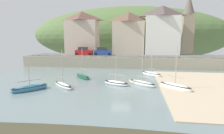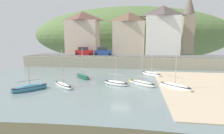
% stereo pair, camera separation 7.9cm
% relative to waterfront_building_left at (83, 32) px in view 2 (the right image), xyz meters
% --- Properties ---
extents(ground, '(48.00, 41.00, 0.61)m').
position_rel_waterfront_building_left_xyz_m(ground, '(14.10, -34.76, -7.82)').
color(ground, gray).
extents(quay_seawall, '(48.00, 9.40, 2.40)m').
position_rel_waterfront_building_left_xyz_m(quay_seawall, '(12.70, -7.70, -6.63)').
color(quay_seawall, '#9D967E').
rests_on(quay_seawall, ground).
extents(hillside_backdrop, '(80.00, 44.00, 22.13)m').
position_rel_waterfront_building_left_xyz_m(hillside_backdrop, '(10.84, 30.00, -0.24)').
color(hillside_backdrop, '#56723E').
rests_on(hillside_backdrop, ground).
extents(waterfront_building_left, '(8.51, 5.46, 10.99)m').
position_rel_waterfront_building_left_xyz_m(waterfront_building_left, '(0.00, 0.00, 0.00)').
color(waterfront_building_left, beige).
rests_on(waterfront_building_left, ground).
extents(waterfront_building_centre, '(8.25, 4.33, 10.61)m').
position_rel_waterfront_building_left_xyz_m(waterfront_building_centre, '(12.23, 0.00, -0.18)').
color(waterfront_building_centre, beige).
rests_on(waterfront_building_centre, ground).
extents(waterfront_building_right, '(8.52, 5.12, 12.00)m').
position_rel_waterfront_building_left_xyz_m(waterfront_building_right, '(20.60, 0.00, 0.51)').
color(waterfront_building_right, white).
rests_on(waterfront_building_right, ground).
extents(church_with_spire, '(3.00, 3.00, 15.27)m').
position_rel_waterfront_building_left_xyz_m(church_with_spire, '(27.68, 4.00, 2.29)').
color(church_with_spire, gray).
rests_on(church_with_spire, ground).
extents(sailboat_white_hull, '(4.09, 3.57, 5.39)m').
position_rel_waterfront_building_left_xyz_m(sailboat_white_hull, '(15.35, -22.84, -7.71)').
color(sailboat_white_hull, white).
rests_on(sailboat_white_hull, ground).
extents(sailboat_tall_mast, '(3.62, 3.43, 4.04)m').
position_rel_waterfront_building_left_xyz_m(sailboat_tall_mast, '(17.12, -16.13, -7.69)').
color(sailboat_tall_mast, white).
rests_on(sailboat_tall_mast, ground).
extents(sailboat_nearest_shore, '(3.42, 3.52, 5.00)m').
position_rel_waterfront_building_left_xyz_m(sailboat_nearest_shore, '(5.86, -19.62, -7.71)').
color(sailboat_nearest_shore, '#185A3C').
rests_on(sailboat_nearest_shore, ground).
extents(sailboat_blue_trim, '(4.04, 2.88, 6.67)m').
position_rel_waterfront_building_left_xyz_m(sailboat_blue_trim, '(11.79, -23.13, -7.73)').
color(sailboat_blue_trim, white).
rests_on(sailboat_blue_trim, ground).
extents(rowboat_small_beached, '(3.99, 3.74, 5.14)m').
position_rel_waterfront_building_left_xyz_m(rowboat_small_beached, '(4.90, -25.34, -7.73)').
color(rowboat_small_beached, white).
rests_on(rowboat_small_beached, ground).
extents(fishing_boat_green, '(4.06, 3.88, 5.67)m').
position_rel_waterfront_building_left_xyz_m(fishing_boat_green, '(19.53, -24.35, -7.67)').
color(fishing_boat_green, white).
rests_on(fishing_boat_green, ground).
extents(sailboat_far_left, '(3.90, 4.20, 4.16)m').
position_rel_waterfront_building_left_xyz_m(sailboat_far_left, '(1.46, -27.53, -7.68)').
color(sailboat_far_left, teal).
rests_on(sailboat_far_left, ground).
extents(parked_car_near_slipway, '(4.13, 1.82, 1.95)m').
position_rel_waterfront_building_left_xyz_m(parked_car_near_slipway, '(1.63, -4.50, -4.78)').
color(parked_car_near_slipway, red).
rests_on(parked_car_near_slipway, ground).
extents(parked_car_by_wall, '(4.14, 1.82, 1.95)m').
position_rel_waterfront_building_left_xyz_m(parked_car_by_wall, '(6.38, -4.50, -4.78)').
color(parked_car_by_wall, navy).
rests_on(parked_car_by_wall, ground).
extents(mooring_buoy, '(0.48, 0.48, 0.48)m').
position_rel_waterfront_building_left_xyz_m(mooring_buoy, '(13.70, -20.89, -7.84)').
color(mooring_buoy, yellow).
rests_on(mooring_buoy, ground).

